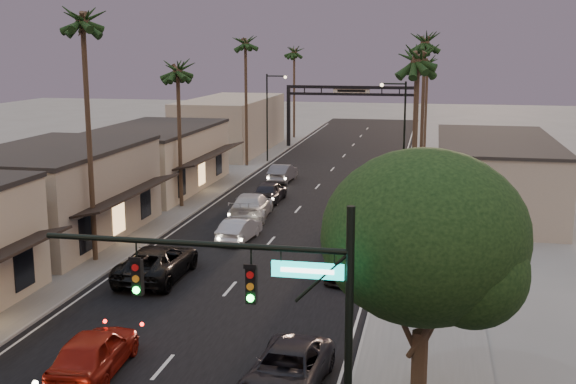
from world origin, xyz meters
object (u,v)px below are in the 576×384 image
at_px(palm_lc, 177,64).
at_px(palm_far, 294,49).
at_px(oncoming_silver, 239,229).
at_px(palm_rb, 425,37).
at_px(corner_tree, 427,244).
at_px(traffic_signal, 277,304).
at_px(curbside_black, 354,261).
at_px(curbside_near, 287,370).
at_px(oncoming_pickup, 157,262).
at_px(arch, 351,101).
at_px(palm_rc, 428,59).
at_px(oncoming_red, 94,352).
at_px(streetlight_left, 270,111).
at_px(palm_ra, 418,52).
at_px(palm_ld, 245,39).
at_px(streetlight_right, 401,127).
at_px(palm_lb, 82,14).

relative_size(palm_lc, palm_far, 0.92).
bearing_deg(oncoming_silver, palm_rb, -117.24).
distance_m(corner_tree, palm_far, 72.96).
xyz_separation_m(traffic_signal, curbside_black, (0.07, 18.43, -4.31)).
height_order(traffic_signal, curbside_near, traffic_signal).
relative_size(palm_rb, oncoming_pickup, 2.28).
relative_size(oncoming_pickup, curbside_near, 1.17).
bearing_deg(corner_tree, arch, 98.62).
bearing_deg(oncoming_pickup, oncoming_silver, -105.81).
relative_size(palm_lc, oncoming_pickup, 1.96).
relative_size(palm_far, oncoming_silver, 3.05).
xyz_separation_m(palm_rb, palm_rc, (0.00, 20.00, -1.95)).
bearing_deg(oncoming_red, traffic_signal, 143.66).
distance_m(traffic_signal, oncoming_red, 10.27).
relative_size(palm_lc, oncoming_silver, 2.82).
distance_m(traffic_signal, palm_rb, 40.77).
bearing_deg(streetlight_left, palm_ra, -65.46).
xyz_separation_m(palm_rb, oncoming_silver, (-10.53, -16.16, -11.70)).
bearing_deg(palm_ld, palm_rc, 27.62).
height_order(palm_lc, curbside_black, palm_lc).
relative_size(corner_tree, palm_rb, 0.62).
bearing_deg(curbside_near, arch, 99.03).
bearing_deg(palm_ra, palm_lc, 145.10).
bearing_deg(streetlight_left, palm_lc, -94.37).
bearing_deg(traffic_signal, palm_ld, 105.65).
relative_size(palm_rc, curbside_near, 2.29).
bearing_deg(palm_ld, traffic_signal, -74.35).
distance_m(arch, palm_ld, 18.61).
distance_m(palm_ra, palm_rb, 20.02).
xyz_separation_m(palm_ld, curbside_near, (13.50, -45.84, -11.68)).
bearing_deg(arch, palm_far, 136.05).
relative_size(streetlight_right, palm_rb, 0.63).
bearing_deg(palm_ld, streetlight_right, -32.79).
bearing_deg(palm_ra, palm_ld, 119.02).
bearing_deg(palm_rb, palm_ra, -90.00).
bearing_deg(palm_rb, corner_tree, -88.63).
height_order(palm_lb, oncoming_pickup, palm_lb).
xyz_separation_m(palm_far, oncoming_silver, (6.37, -50.16, -10.73)).
relative_size(palm_far, curbside_black, 2.48).
distance_m(palm_lb, palm_rb, 27.94).
bearing_deg(streetlight_left, palm_ld, -119.25).
height_order(arch, oncoming_red, arch).
bearing_deg(oncoming_silver, palm_lb, 47.05).
relative_size(palm_ra, palm_rb, 0.93).
xyz_separation_m(palm_lb, palm_lc, (0.00, 14.00, -2.92)).
bearing_deg(palm_ra, corner_tree, -86.97).
relative_size(streetlight_right, palm_lc, 0.74).
bearing_deg(palm_rc, curbside_near, -93.86).
relative_size(curbside_near, curbside_black, 1.00).
bearing_deg(oncoming_pickup, arch, -95.26).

